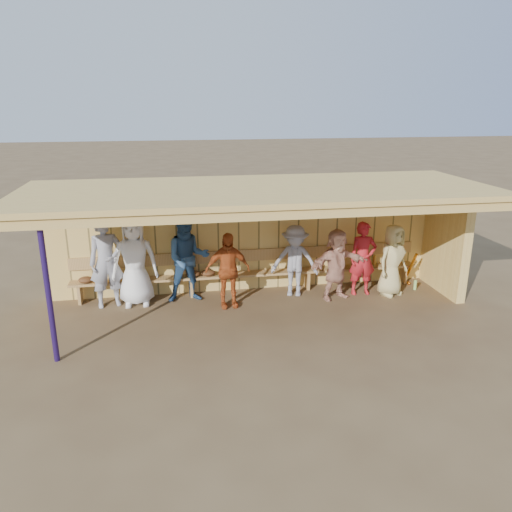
{
  "coord_description": "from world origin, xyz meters",
  "views": [
    {
      "loc": [
        -1.66,
        -9.09,
        4.06
      ],
      "look_at": [
        0.0,
        0.35,
        1.05
      ],
      "focal_mm": 35.0,
      "sensor_mm": 36.0,
      "label": 1
    }
  ],
  "objects_px": {
    "player_c": "(188,258)",
    "player_d": "(228,270)",
    "player_e": "(295,261)",
    "player_g": "(363,259)",
    "player_h": "(392,260)",
    "player_f": "(336,264)",
    "bench": "(250,268)",
    "player_a": "(107,262)",
    "player_b": "(135,260)"
  },
  "relations": [
    {
      "from": "player_a",
      "to": "player_e",
      "type": "xyz_separation_m",
      "value": [
        3.88,
        -0.09,
        -0.16
      ]
    },
    {
      "from": "player_a",
      "to": "player_e",
      "type": "height_order",
      "value": "player_a"
    },
    {
      "from": "player_f",
      "to": "player_b",
      "type": "bearing_deg",
      "value": 156.99
    },
    {
      "from": "player_e",
      "to": "player_g",
      "type": "height_order",
      "value": "player_g"
    },
    {
      "from": "player_d",
      "to": "player_f",
      "type": "bearing_deg",
      "value": -3.09
    },
    {
      "from": "player_d",
      "to": "player_g",
      "type": "bearing_deg",
      "value": -0.67
    },
    {
      "from": "player_f",
      "to": "player_h",
      "type": "height_order",
      "value": "player_h"
    },
    {
      "from": "player_a",
      "to": "player_g",
      "type": "relative_size",
      "value": 1.18
    },
    {
      "from": "player_e",
      "to": "player_g",
      "type": "bearing_deg",
      "value": 10.01
    },
    {
      "from": "player_e",
      "to": "player_f",
      "type": "distance_m",
      "value": 0.88
    },
    {
      "from": "player_a",
      "to": "player_f",
      "type": "xyz_separation_m",
      "value": [
        4.7,
        -0.4,
        -0.18
      ]
    },
    {
      "from": "player_b",
      "to": "player_e",
      "type": "bearing_deg",
      "value": -2.01
    },
    {
      "from": "player_b",
      "to": "player_c",
      "type": "height_order",
      "value": "player_b"
    },
    {
      "from": "player_c",
      "to": "player_h",
      "type": "distance_m",
      "value": 4.35
    },
    {
      "from": "player_f",
      "to": "bench",
      "type": "height_order",
      "value": "player_f"
    },
    {
      "from": "player_c",
      "to": "player_e",
      "type": "height_order",
      "value": "player_c"
    },
    {
      "from": "player_h",
      "to": "player_d",
      "type": "bearing_deg",
      "value": 155.77
    },
    {
      "from": "player_b",
      "to": "player_a",
      "type": "bearing_deg",
      "value": 179.45
    },
    {
      "from": "player_a",
      "to": "player_b",
      "type": "distance_m",
      "value": 0.55
    },
    {
      "from": "player_c",
      "to": "player_a",
      "type": "bearing_deg",
      "value": 176.43
    },
    {
      "from": "player_d",
      "to": "player_h",
      "type": "bearing_deg",
      "value": -3.68
    },
    {
      "from": "player_c",
      "to": "player_d",
      "type": "relative_size",
      "value": 1.19
    },
    {
      "from": "player_d",
      "to": "player_f",
      "type": "height_order",
      "value": "player_d"
    },
    {
      "from": "player_c",
      "to": "player_h",
      "type": "bearing_deg",
      "value": -9.01
    },
    {
      "from": "player_a",
      "to": "player_e",
      "type": "distance_m",
      "value": 3.89
    },
    {
      "from": "player_d",
      "to": "player_h",
      "type": "distance_m",
      "value": 3.56
    },
    {
      "from": "player_f",
      "to": "player_g",
      "type": "distance_m",
      "value": 0.65
    },
    {
      "from": "player_e",
      "to": "bench",
      "type": "height_order",
      "value": "player_e"
    },
    {
      "from": "player_b",
      "to": "player_g",
      "type": "height_order",
      "value": "player_b"
    },
    {
      "from": "player_b",
      "to": "player_e",
      "type": "height_order",
      "value": "player_b"
    },
    {
      "from": "player_g",
      "to": "player_c",
      "type": "bearing_deg",
      "value": 179.28
    },
    {
      "from": "player_d",
      "to": "player_e",
      "type": "xyz_separation_m",
      "value": [
        1.49,
        0.37,
        -0.0
      ]
    },
    {
      "from": "player_d",
      "to": "player_a",
      "type": "bearing_deg",
      "value": 164.92
    },
    {
      "from": "player_h",
      "to": "player_c",
      "type": "bearing_deg",
      "value": 149.66
    },
    {
      "from": "player_d",
      "to": "bench",
      "type": "distance_m",
      "value": 0.99
    },
    {
      "from": "player_f",
      "to": "bench",
      "type": "distance_m",
      "value": 1.88
    },
    {
      "from": "player_h",
      "to": "player_f",
      "type": "bearing_deg",
      "value": 154.69
    },
    {
      "from": "player_d",
      "to": "player_g",
      "type": "height_order",
      "value": "player_g"
    },
    {
      "from": "player_f",
      "to": "player_a",
      "type": "bearing_deg",
      "value": 157.64
    },
    {
      "from": "player_a",
      "to": "player_d",
      "type": "distance_m",
      "value": 2.44
    },
    {
      "from": "player_f",
      "to": "bench",
      "type": "xyz_separation_m",
      "value": [
        -1.73,
        0.71,
        -0.23
      ]
    },
    {
      "from": "player_d",
      "to": "player_e",
      "type": "bearing_deg",
      "value": 9.56
    },
    {
      "from": "player_c",
      "to": "bench",
      "type": "distance_m",
      "value": 1.44
    },
    {
      "from": "player_e",
      "to": "player_h",
      "type": "bearing_deg",
      "value": 8.02
    },
    {
      "from": "player_d",
      "to": "player_f",
      "type": "relative_size",
      "value": 1.03
    },
    {
      "from": "player_a",
      "to": "player_h",
      "type": "height_order",
      "value": "player_a"
    },
    {
      "from": "player_a",
      "to": "player_c",
      "type": "height_order",
      "value": "player_a"
    },
    {
      "from": "bench",
      "to": "player_f",
      "type": "bearing_deg",
      "value": -22.3
    },
    {
      "from": "player_g",
      "to": "bench",
      "type": "distance_m",
      "value": 2.45
    },
    {
      "from": "player_d",
      "to": "player_h",
      "type": "relative_size",
      "value": 1.0
    }
  ]
}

